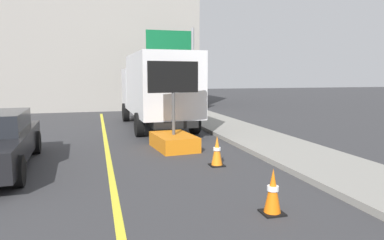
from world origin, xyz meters
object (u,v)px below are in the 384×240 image
Objects in this scene: arrow_board_trailer at (174,134)px; traffic_cone_mid_lane at (273,192)px; box_truck at (157,88)px; traffic_cone_far_lane at (217,151)px; highway_guide_sign at (179,55)px.

arrow_board_trailer is 5.45m from traffic_cone_mid_lane.
box_truck is 10.02m from traffic_cone_mid_lane.
traffic_cone_far_lane is (0.15, 3.14, 0.00)m from traffic_cone_mid_lane.
box_truck is 5.50m from highway_guide_sign.
box_truck is 6.93m from traffic_cone_far_lane.
box_truck is at bearing 86.60° from arrow_board_trailer.
box_truck reaches higher than traffic_cone_far_lane.
highway_guide_sign reaches higher than box_truck.
traffic_cone_mid_lane is at bearing -92.71° from traffic_cone_far_lane.
highway_guide_sign is at bearing 75.37° from arrow_board_trailer.
traffic_cone_far_lane reaches higher than traffic_cone_mid_lane.
arrow_board_trailer is at bearing -104.63° from highway_guide_sign.
highway_guide_sign reaches higher than traffic_cone_mid_lane.
box_truck reaches higher than arrow_board_trailer.
traffic_cone_mid_lane is (-1.96, -14.70, -3.05)m from highway_guide_sign.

